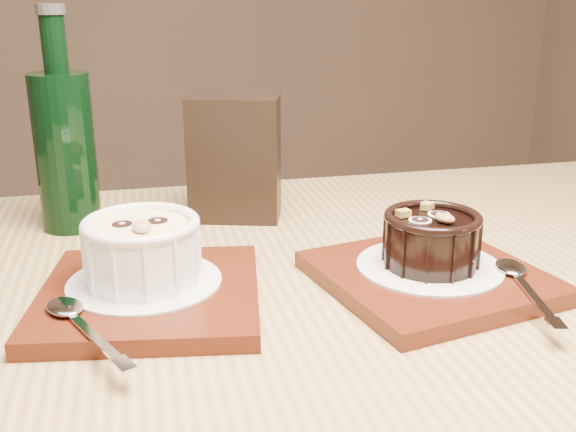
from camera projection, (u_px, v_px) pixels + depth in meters
name	position (u px, v px, depth m)	size (l,w,h in m)	color
table	(308.00, 408.00, 0.58)	(1.22, 0.84, 0.75)	olive
tray_left	(150.00, 295.00, 0.56)	(0.18, 0.18, 0.01)	#531D0D
doily_left	(145.00, 281.00, 0.57)	(0.13, 0.13, 0.00)	silver
ramekin_white	(142.00, 247.00, 0.56)	(0.10, 0.10, 0.06)	white
spoon_left	(82.00, 323.00, 0.49)	(0.03, 0.13, 0.01)	silver
tray_right	(429.00, 277.00, 0.60)	(0.18, 0.18, 0.01)	#531D0D
doily_right	(429.00, 266.00, 0.60)	(0.13, 0.13, 0.00)	silver
ramekin_dark	(432.00, 237.00, 0.59)	(0.09, 0.09, 0.05)	black
spoon_right	(524.00, 283.00, 0.56)	(0.03, 0.13, 0.01)	silver
condiment_stand	(235.00, 158.00, 0.76)	(0.10, 0.06, 0.14)	black
green_bottle	(65.00, 146.00, 0.72)	(0.06, 0.06, 0.24)	black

